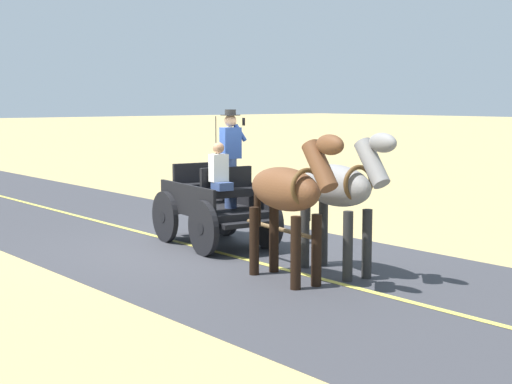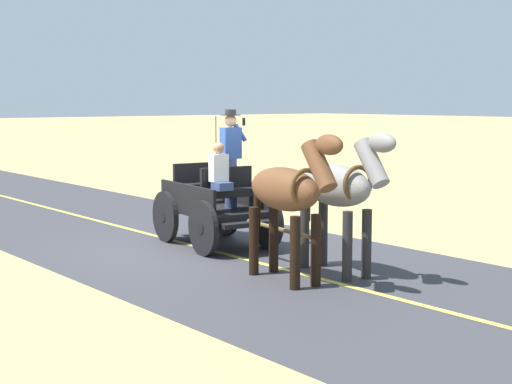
# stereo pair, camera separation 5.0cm
# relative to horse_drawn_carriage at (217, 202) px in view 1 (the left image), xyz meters

# --- Properties ---
(ground_plane) EXTENTS (200.00, 200.00, 0.00)m
(ground_plane) POSITION_rel_horse_drawn_carriage_xyz_m (0.38, -0.09, -0.82)
(ground_plane) COLOR tan
(road_surface) EXTENTS (5.79, 160.00, 0.01)m
(road_surface) POSITION_rel_horse_drawn_carriage_xyz_m (0.38, -0.09, -0.81)
(road_surface) COLOR #38383D
(road_surface) RESTS_ON ground
(road_centre_stripe) EXTENTS (0.12, 160.00, 0.00)m
(road_centre_stripe) POSITION_rel_horse_drawn_carriage_xyz_m (0.38, -0.09, -0.81)
(road_centre_stripe) COLOR #DBCC4C
(road_centre_stripe) RESTS_ON road_surface
(horse_drawn_carriage) EXTENTS (1.71, 4.51, 2.50)m
(horse_drawn_carriage) POSITION_rel_horse_drawn_carriage_xyz_m (0.00, 0.00, 0.00)
(horse_drawn_carriage) COLOR black
(horse_drawn_carriage) RESTS_ON ground
(horse_near_side) EXTENTS (0.76, 2.15, 2.21)m
(horse_near_side) POSITION_rel_horse_drawn_carriage_xyz_m (-0.07, 3.06, 0.51)
(horse_near_side) COLOR gray
(horse_near_side) RESTS_ON ground
(horse_off_side) EXTENTS (0.74, 2.14, 2.21)m
(horse_off_side) POSITION_rel_horse_drawn_carriage_xyz_m (0.86, 2.94, 0.51)
(horse_off_side) COLOR brown
(horse_off_side) RESTS_ON ground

